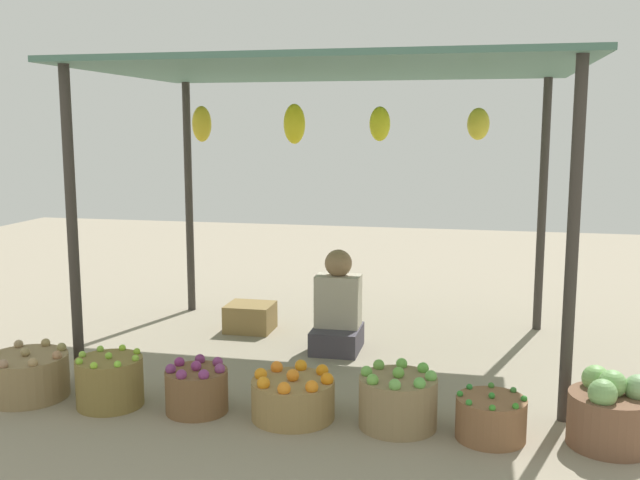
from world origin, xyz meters
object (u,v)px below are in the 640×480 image
(basket_potatoes, at_px, (27,376))
(basket_purple_onions, at_px, (197,389))
(vendor_person, at_px, (338,312))
(basket_limes, at_px, (110,381))
(basket_oranges, at_px, (294,397))
(basket_green_chilies, at_px, (491,418))
(basket_cabbages, at_px, (610,414))
(basket_green_apples, at_px, (398,401))
(wooden_crate_near_vendor, at_px, (250,317))

(basket_potatoes, height_order, basket_purple_onions, basket_potatoes)
(vendor_person, xyz_separation_m, basket_limes, (-1.16, -1.42, -0.15))
(basket_oranges, bearing_deg, basket_purple_onions, -177.26)
(basket_green_chilies, bearing_deg, vendor_person, 128.55)
(basket_limes, xyz_separation_m, basket_cabbages, (2.92, 0.04, 0.03))
(basket_cabbages, bearing_deg, basket_green_apples, 179.21)
(basket_limes, xyz_separation_m, basket_oranges, (1.16, 0.05, -0.03))
(vendor_person, distance_m, basket_limes, 1.84)
(basket_potatoes, distance_m, basket_purple_onions, 1.15)
(vendor_person, relative_size, wooden_crate_near_vendor, 2.03)
(vendor_person, height_order, basket_limes, vendor_person)
(basket_green_apples, distance_m, wooden_crate_near_vendor, 2.24)
(basket_limes, height_order, basket_cabbages, basket_cabbages)
(vendor_person, xyz_separation_m, basket_purple_onions, (-0.60, -1.40, -0.16))
(basket_purple_onions, distance_m, basket_green_apples, 1.21)
(basket_purple_onions, height_order, basket_cabbages, basket_cabbages)
(vendor_person, relative_size, basket_green_apples, 1.74)
(vendor_person, relative_size, basket_cabbages, 1.75)
(basket_potatoes, relative_size, basket_cabbages, 1.16)
(basket_oranges, xyz_separation_m, basket_green_chilies, (1.13, -0.05, -0.01))
(wooden_crate_near_vendor, bearing_deg, basket_limes, -100.91)
(basket_purple_onions, relative_size, basket_green_chilies, 0.98)
(basket_purple_onions, relative_size, basket_oranges, 0.76)
(basket_purple_onions, xyz_separation_m, basket_cabbages, (2.36, 0.02, 0.04))
(basket_green_chilies, xyz_separation_m, wooden_crate_near_vendor, (-1.95, 1.78, -0.00))
(basket_potatoes, bearing_deg, vendor_person, 38.71)
(basket_purple_onions, bearing_deg, basket_oranges, 2.74)
(basket_oranges, bearing_deg, basket_green_apples, 0.36)
(basket_green_chilies, bearing_deg, basket_oranges, 177.34)
(basket_cabbages, bearing_deg, basket_oranges, 179.61)
(basket_green_apples, relative_size, basket_cabbages, 1.01)
(basket_limes, xyz_separation_m, basket_purple_onions, (0.56, 0.02, -0.02))
(basket_potatoes, height_order, basket_limes, basket_limes)
(basket_limes, relative_size, basket_oranges, 0.83)
(basket_cabbages, bearing_deg, vendor_person, 141.86)
(basket_oranges, bearing_deg, basket_cabbages, -0.39)
(basket_green_apples, distance_m, basket_cabbages, 1.14)
(vendor_person, bearing_deg, basket_oranges, -90.16)
(basket_potatoes, xyz_separation_m, wooden_crate_near_vendor, (0.93, 1.76, -0.03))
(basket_green_apples, xyz_separation_m, basket_cabbages, (1.14, -0.02, 0.03))
(basket_green_chilies, xyz_separation_m, basket_cabbages, (0.62, 0.04, 0.06))
(basket_green_apples, bearing_deg, wooden_crate_near_vendor, 129.74)
(basket_purple_onions, bearing_deg, basket_cabbages, 0.41)
(basket_green_apples, bearing_deg, basket_green_chilies, -6.21)
(vendor_person, xyz_separation_m, basket_oranges, (-0.00, -1.37, -0.17))
(basket_oranges, distance_m, wooden_crate_near_vendor, 1.91)
(basket_potatoes, bearing_deg, basket_green_chilies, -0.39)
(basket_oranges, bearing_deg, vendor_person, 89.84)
(basket_purple_onions, relative_size, wooden_crate_near_vendor, 0.98)
(basket_oranges, relative_size, wooden_crate_near_vendor, 1.29)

